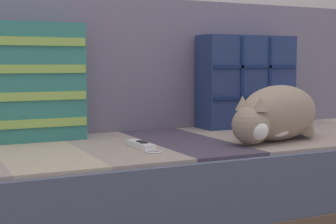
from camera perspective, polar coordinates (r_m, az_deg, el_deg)
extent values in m
cube|color=brown|center=(1.87, 4.29, -11.69)|extent=(2.03, 0.78, 0.19)
cube|color=#4C5166|center=(1.82, 4.33, -6.01)|extent=(1.99, 0.77, 0.19)
cube|color=tan|center=(1.58, -14.47, -4.21)|extent=(0.24, 0.69, 0.01)
cube|color=gray|center=(1.64, -6.26, -3.70)|extent=(0.24, 0.69, 0.01)
cube|color=#423847|center=(1.74, 1.20, -3.18)|extent=(0.24, 0.69, 0.01)
cube|color=gray|center=(1.86, 7.79, -2.67)|extent=(0.24, 0.69, 0.01)
cube|color=gray|center=(2.00, 13.52, -2.20)|extent=(0.24, 0.69, 0.01)
cube|color=slate|center=(2.07, -0.07, 5.29)|extent=(1.99, 0.14, 0.50)
cube|color=navy|center=(2.09, 8.66, 3.36)|extent=(0.40, 0.13, 0.36)
cube|color=navy|center=(2.04, 9.72, 1.60)|extent=(0.38, 0.01, 0.01)
cube|color=navy|center=(2.00, 8.21, 3.27)|extent=(0.01, 0.01, 0.35)
cube|color=navy|center=(2.03, 9.78, 4.98)|extent=(0.38, 0.01, 0.01)
cube|color=navy|center=(2.07, 11.23, 3.30)|extent=(0.01, 0.01, 0.35)
cube|color=#337A70|center=(1.75, -16.23, 3.20)|extent=(0.42, 0.13, 0.39)
cube|color=#93B751|center=(1.69, -15.72, -1.30)|extent=(0.41, 0.01, 0.03)
cube|color=#93B751|center=(1.68, -15.80, 1.65)|extent=(0.41, 0.01, 0.03)
cube|color=#93B751|center=(1.68, -15.88, 4.61)|extent=(0.41, 0.01, 0.03)
cube|color=#93B751|center=(1.68, -15.96, 7.58)|extent=(0.41, 0.01, 0.03)
ellipsoid|color=gray|center=(1.74, 12.22, -0.08)|extent=(0.41, 0.29, 0.18)
sphere|color=gray|center=(1.61, 9.18, -1.46)|extent=(0.12, 0.12, 0.12)
sphere|color=white|center=(1.59, 9.87, -1.92)|extent=(0.07, 0.07, 0.07)
ellipsoid|color=white|center=(1.66, 12.17, -1.30)|extent=(0.11, 0.04, 0.08)
cylinder|color=gray|center=(1.86, 15.13, -1.65)|extent=(0.14, 0.15, 0.04)
cone|color=gray|center=(1.59, 10.20, 0.88)|extent=(0.05, 0.05, 0.05)
cone|color=gray|center=(1.62, 8.26, 1.02)|extent=(0.05, 0.05, 0.05)
cube|color=white|center=(1.56, -3.05, -3.66)|extent=(0.04, 0.14, 0.02)
cube|color=black|center=(1.55, -2.90, -3.33)|extent=(0.02, 0.05, 0.00)
cube|color=black|center=(1.62, -3.98, -3.31)|extent=(0.03, 0.01, 0.02)
torus|color=silver|center=(1.48, -1.64, -4.42)|extent=(0.05, 0.05, 0.01)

